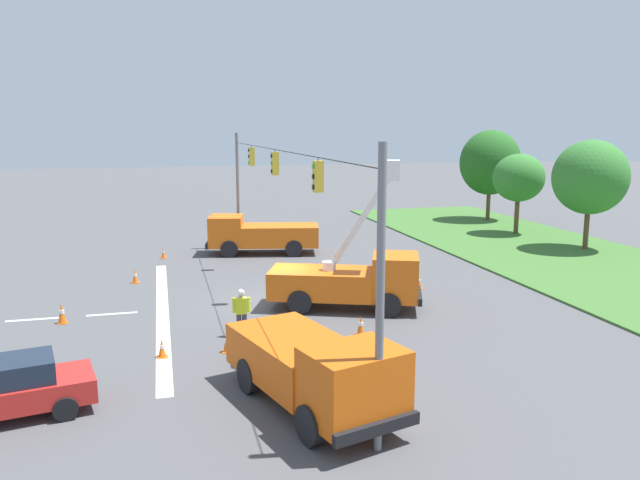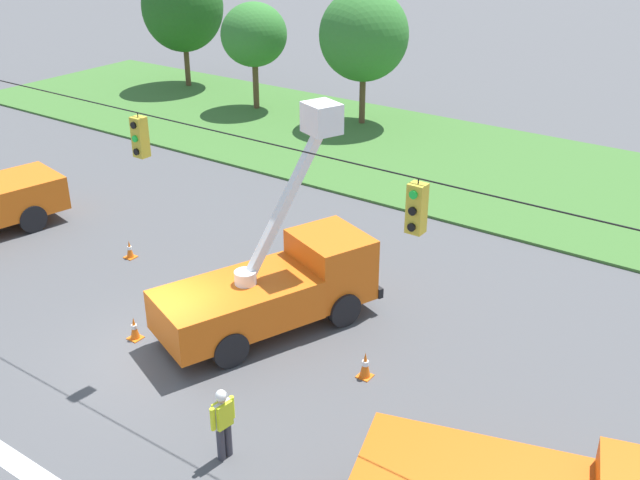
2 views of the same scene
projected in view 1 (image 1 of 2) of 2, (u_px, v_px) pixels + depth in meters
The scene contains 21 objects.
ground_plane at pixel (277, 302), 27.11m from camera, with size 200.00×200.00×0.00m, color #4C4C4F.
grass_verge at pixel (627, 277), 31.52m from camera, with size 56.00×12.00×0.10m, color #3D6B2D.
lane_markings at pixel (125, 313), 25.56m from camera, with size 17.60×15.25×0.01m.
signal_gantry at pixel (276, 201), 26.26m from camera, with size 26.20×0.33×7.20m.
tree_far_west at pixel (490, 163), 50.08m from camera, with size 4.59×4.91×7.34m.
tree_west at pixel (519, 178), 43.55m from camera, with size 3.44×3.62×5.73m.
tree_centre at pixel (590, 177), 37.76m from camera, with size 4.40×4.50×6.80m.
utility_truck_bucket_lift at pixel (352, 278), 25.99m from camera, with size 4.42×6.70×6.22m.
utility_truck_support_near at pixel (259, 234), 37.49m from camera, with size 3.66×6.98×2.31m.
utility_truck_support_far at pixel (315, 368), 16.66m from camera, with size 6.60×4.06×2.26m.
sedan_red at pixel (8, 389), 16.24m from camera, with size 2.60×4.57×1.56m.
road_worker at pixel (241, 310), 22.56m from camera, with size 0.29×0.65×1.77m.
traffic_cone_foreground_left at pixel (361, 325), 22.81m from camera, with size 0.36×0.36×0.73m.
traffic_cone_foreground_right at pixel (162, 348), 20.59m from camera, with size 0.36×0.36×0.65m.
traffic_cone_mid_left at pixel (62, 313), 24.16m from camera, with size 0.36×0.36×0.82m.
traffic_cone_mid_right at pixel (227, 342), 21.07m from camera, with size 0.36×0.36×0.69m.
traffic_cone_near_bucket at pixel (163, 253), 36.29m from camera, with size 0.36×0.36×0.64m.
traffic_cone_lane_edge_a at pixel (322, 267), 32.61m from camera, with size 0.36×0.36×0.62m.
traffic_cone_lane_edge_b at pixel (135, 276), 30.47m from camera, with size 0.36×0.36×0.69m.
traffic_cone_far_left at pixel (419, 281), 29.43m from camera, with size 0.36×0.36×0.70m.
traffic_cone_far_right at pixel (273, 289), 28.12m from camera, with size 0.36×0.36×0.67m.
Camera 1 is at (25.84, -4.71, 7.49)m, focal length 35.00 mm.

